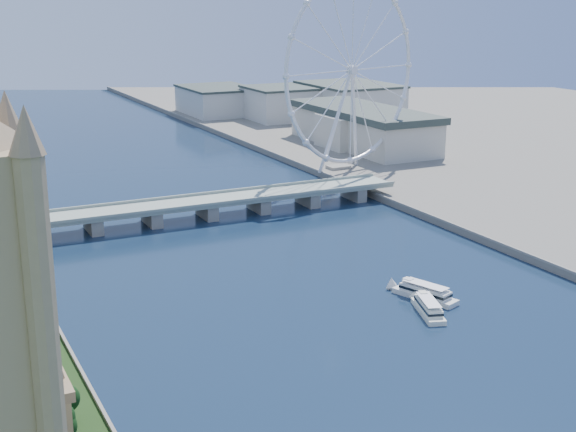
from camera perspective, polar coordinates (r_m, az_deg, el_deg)
westminster_bridge at (r=424.38m, az=-5.81°, el=0.76°), size 220.00×22.00×9.50m
london_eye at (r=514.60m, az=4.56°, el=10.25°), size 113.60×39.12×124.30m
county_hall at (r=615.65m, az=5.28°, el=4.73°), size 54.00×144.00×35.00m
city_skyline at (r=677.36m, az=-10.52°, el=6.96°), size 505.00×280.00×32.00m
tour_boat_near at (r=302.24m, az=9.93°, el=-6.85°), size 15.46×27.98×5.99m
tour_boat_far at (r=316.14m, az=9.71°, el=-5.82°), size 17.12×30.40×6.54m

